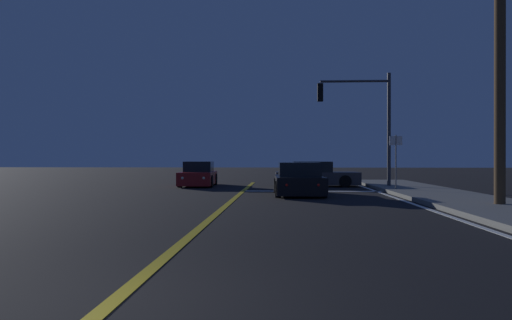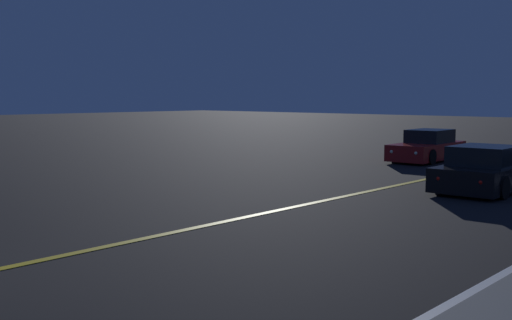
% 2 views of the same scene
% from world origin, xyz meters
% --- Properties ---
extents(ground_plane, '(160.00, 160.00, 0.00)m').
position_xyz_m(ground_plane, '(0.00, 0.00, 0.00)').
color(ground_plane, black).
extents(sidewalk_right, '(3.20, 35.35, 0.15)m').
position_xyz_m(sidewalk_right, '(7.92, 9.82, 0.07)').
color(sidewalk_right, slate).
rests_on(sidewalk_right, ground).
extents(lane_line_center, '(0.20, 33.38, 0.01)m').
position_xyz_m(lane_line_center, '(0.00, 9.82, 0.01)').
color(lane_line_center, gold).
rests_on(lane_line_center, ground).
extents(lane_line_edge_right, '(0.16, 33.38, 0.01)m').
position_xyz_m(lane_line_edge_right, '(6.07, 9.82, 0.01)').
color(lane_line_edge_right, white).
rests_on(lane_line_edge_right, ground).
extents(stop_bar, '(6.32, 0.50, 0.01)m').
position_xyz_m(stop_bar, '(3.16, 18.14, 0.01)').
color(stop_bar, white).
rests_on(stop_bar, ground).
extents(car_following_oncoming_black, '(2.10, 4.24, 1.34)m').
position_xyz_m(car_following_oncoming_black, '(2.46, 15.71, 0.58)').
color(car_following_oncoming_black, black).
rests_on(car_following_oncoming_black, ground).
extents(car_mid_block_charcoal, '(4.51, 2.09, 1.34)m').
position_xyz_m(car_mid_block_charcoal, '(3.60, 22.16, 0.58)').
color(car_mid_block_charcoal, '#2D2D33').
rests_on(car_mid_block_charcoal, ground).
extents(car_distant_tail_red, '(1.98, 4.51, 1.34)m').
position_xyz_m(car_distant_tail_red, '(-2.79, 22.36, 0.58)').
color(car_distant_tail_red, maroon).
rests_on(car_distant_tail_red, ground).
extents(traffic_signal_near_right, '(3.65, 0.28, 5.78)m').
position_xyz_m(traffic_signal_near_right, '(5.84, 20.44, 3.84)').
color(traffic_signal_near_right, '#38383D').
rests_on(traffic_signal_near_right, ground).
extents(utility_pole_right, '(1.99, 0.32, 9.61)m').
position_xyz_m(utility_pole_right, '(8.22, 10.44, 5.00)').
color(utility_pole_right, '#4C3823').
rests_on(utility_pole_right, ground).
extents(street_sign_corner, '(0.56, 0.06, 2.54)m').
position_xyz_m(street_sign_corner, '(6.82, 17.64, 1.70)').
color(street_sign_corner, slate).
rests_on(street_sign_corner, ground).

